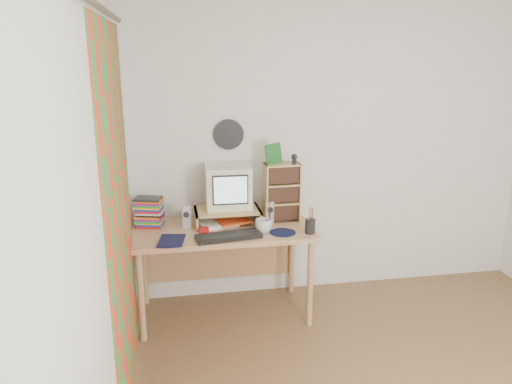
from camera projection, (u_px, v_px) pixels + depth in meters
name	position (u px, v px, depth m)	size (l,w,h in m)	color
back_wall	(336.00, 152.00, 4.31)	(3.50, 3.50, 0.00)	silver
left_wall	(102.00, 235.00, 2.35)	(3.50, 3.50, 0.00)	silver
curtain	(120.00, 221.00, 2.84)	(2.20, 2.20, 0.00)	red
wall_disc	(229.00, 135.00, 4.08)	(0.25, 0.25, 0.02)	black
desk	(222.00, 241.00, 4.01)	(1.40, 0.70, 0.75)	tan
monitor_riser	(227.00, 212.00, 3.99)	(0.52, 0.30, 0.12)	tan
crt_monitor	(228.00, 187.00, 3.99)	(0.36, 0.36, 0.34)	silver
speaker_left	(186.00, 216.00, 3.90)	(0.07, 0.07, 0.18)	#AFAEB3
speaker_right	(269.00, 212.00, 4.02)	(0.07, 0.07, 0.18)	#AFAEB3
keyboard	(229.00, 236.00, 3.69)	(0.49, 0.16, 0.03)	black
dvd_stack	(149.00, 209.00, 3.91)	(0.20, 0.14, 0.28)	brown
cd_rack	(282.00, 192.00, 4.03)	(0.29, 0.15, 0.48)	tan
mug	(263.00, 226.00, 3.81)	(0.13, 0.13, 0.10)	silver
diary	(159.00, 239.00, 3.61)	(0.22, 0.16, 0.04)	#0E1035
mousepad	(283.00, 232.00, 3.81)	(0.20, 0.20, 0.00)	black
pen_cup	(310.00, 223.00, 3.78)	(0.08, 0.08, 0.16)	black
papers	(224.00, 222.00, 3.98)	(0.29, 0.21, 0.04)	white
red_box	(204.00, 230.00, 3.82)	(0.07, 0.05, 0.04)	red
game_box	(273.00, 154.00, 3.94)	(0.13, 0.03, 0.16)	#1A5B21
webcam	(294.00, 159.00, 3.93)	(0.05, 0.05, 0.09)	black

